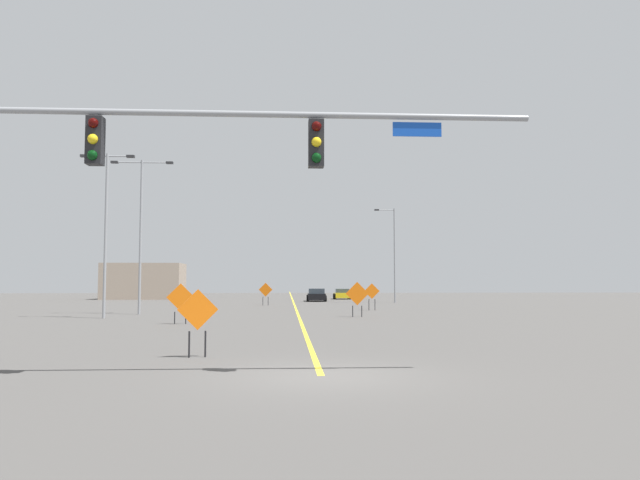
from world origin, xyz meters
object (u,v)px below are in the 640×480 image
object	(u,v)px
traffic_signal_assembly	(109,157)
car_yellow_distant	(342,294)
street_lamp_far_right	(141,224)
construction_sign_right_shoulder	(372,293)
construction_sign_median_far	(357,295)
construction_sign_left_shoulder	(181,299)
street_lamp_near_right	(393,251)
construction_sign_median_near	(198,314)
car_black_mid	(316,295)
street_lamp_mid_left	(106,222)
construction_sign_right_lane	(266,291)

from	to	relation	value
traffic_signal_assembly	car_yellow_distant	size ratio (longest dim) A/B	3.58
street_lamp_far_right	construction_sign_right_shoulder	xyz separation A→B (m)	(15.25, 4.42, -4.44)
construction_sign_median_far	construction_sign_left_shoulder	xyz separation A→B (m)	(-9.18, -5.32, -0.06)
street_lamp_near_right	construction_sign_median_near	world-z (taller)	street_lamp_near_right
street_lamp_near_right	car_black_mid	size ratio (longest dim) A/B	2.06
street_lamp_near_right	street_lamp_mid_left	bearing A→B (deg)	-130.96
street_lamp_mid_left	construction_sign_left_shoulder	world-z (taller)	street_lamp_mid_left
car_black_mid	construction_sign_left_shoulder	bearing A→B (deg)	-103.79
construction_sign_median_near	construction_sign_right_shoulder	size ratio (longest dim) A/B	0.95
construction_sign_right_shoulder	construction_sign_median_far	distance (m)	8.25
street_lamp_near_right	construction_sign_left_shoulder	distance (m)	32.70
street_lamp_near_right	construction_sign_median_far	size ratio (longest dim) A/B	4.54
construction_sign_right_shoulder	construction_sign_right_lane	world-z (taller)	construction_sign_right_lane
street_lamp_far_right	construction_sign_median_near	distance (m)	23.28
construction_sign_right_shoulder	construction_sign_right_lane	size ratio (longest dim) A/B	0.99
construction_sign_median_far	car_yellow_distant	bearing A→B (deg)	86.06
construction_sign_left_shoulder	car_yellow_distant	distance (m)	42.92
construction_sign_left_shoulder	car_yellow_distant	xyz separation A→B (m)	(11.66, 41.30, -0.63)
construction_sign_left_shoulder	construction_sign_median_far	bearing A→B (deg)	30.10
street_lamp_near_right	car_yellow_distant	world-z (taller)	street_lamp_near_right
street_lamp_near_right	construction_sign_left_shoulder	xyz separation A→B (m)	(-15.48, -28.55, -3.82)
construction_sign_right_shoulder	construction_sign_left_shoulder	xyz separation A→B (m)	(-11.18, -13.32, -0.02)
street_lamp_far_right	construction_sign_median_near	world-z (taller)	street_lamp_far_right
construction_sign_right_shoulder	construction_sign_median_far	bearing A→B (deg)	-104.05
traffic_signal_assembly	construction_sign_median_far	size ratio (longest dim) A/B	7.18
street_lamp_mid_left	car_yellow_distant	xyz separation A→B (m)	(16.71, 36.40, -4.79)
street_lamp_mid_left	construction_sign_left_shoulder	xyz separation A→B (m)	(5.05, -4.90, -4.16)
street_lamp_far_right	construction_sign_median_far	distance (m)	14.41
street_lamp_near_right	construction_sign_median_far	world-z (taller)	street_lamp_near_right
construction_sign_median_far	car_yellow_distant	distance (m)	36.07
street_lamp_near_right	construction_sign_left_shoulder	world-z (taller)	street_lamp_near_right
traffic_signal_assembly	street_lamp_near_right	bearing A→B (deg)	72.36
street_lamp_far_right	construction_sign_left_shoulder	distance (m)	10.76
traffic_signal_assembly	construction_sign_median_near	bearing A→B (deg)	66.65
construction_sign_left_shoulder	car_black_mid	xyz separation A→B (m)	(8.26, 33.65, -0.59)
car_yellow_distant	car_black_mid	xyz separation A→B (m)	(-3.40, -7.65, 0.04)
traffic_signal_assembly	construction_sign_right_lane	world-z (taller)	traffic_signal_assembly
construction_sign_right_shoulder	construction_sign_left_shoulder	world-z (taller)	construction_sign_left_shoulder
construction_sign_median_near	construction_sign_median_far	xyz separation A→B (m)	(6.50, 18.24, 0.10)
construction_sign_right_shoulder	construction_sign_right_lane	distance (m)	12.26
street_lamp_mid_left	traffic_signal_assembly	bearing A→B (deg)	-73.52
construction_sign_right_shoulder	construction_sign_median_far	size ratio (longest dim) A/B	0.95
construction_sign_median_near	construction_sign_right_lane	distance (m)	35.67
street_lamp_mid_left	construction_sign_median_far	distance (m)	14.82
street_lamp_mid_left	construction_sign_right_lane	xyz separation A→B (m)	(8.38, 17.85, -4.13)
street_lamp_mid_left	street_lamp_near_right	world-z (taller)	street_lamp_mid_left
car_black_mid	traffic_signal_assembly	bearing A→B (deg)	-98.02
street_lamp_far_right	street_lamp_near_right	distance (m)	27.73
construction_sign_median_near	car_black_mid	distance (m)	46.91
construction_sign_left_shoulder	car_yellow_distant	size ratio (longest dim) A/B	0.48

